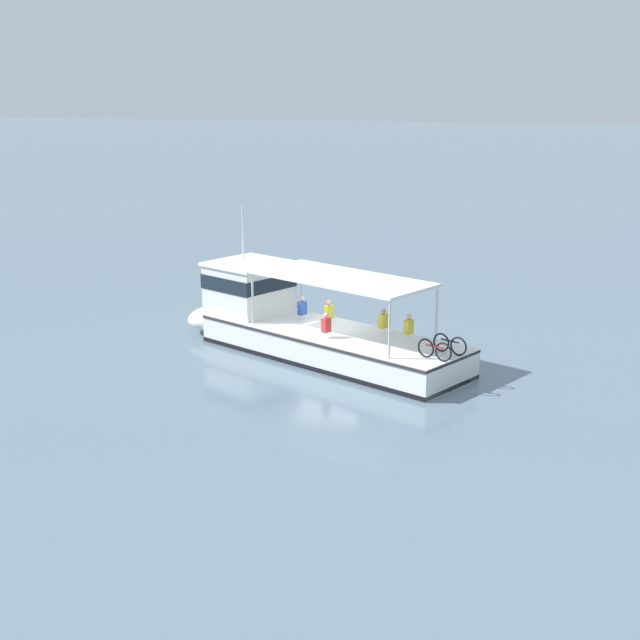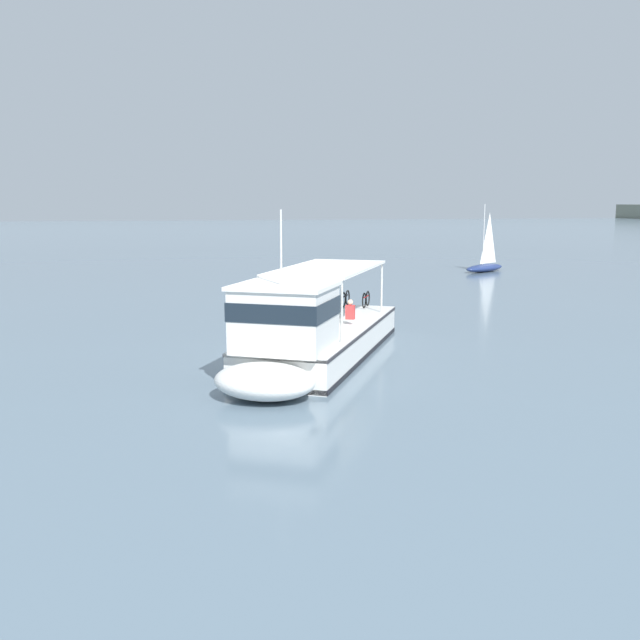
% 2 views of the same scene
% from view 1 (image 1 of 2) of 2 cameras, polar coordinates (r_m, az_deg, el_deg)
% --- Properties ---
extents(ground_plane, '(400.00, 400.00, 0.00)m').
position_cam_1_polar(ground_plane, '(34.88, 0.51, -1.95)').
color(ground_plane, slate).
extents(ferry_main, '(12.62, 8.84, 5.32)m').
position_cam_1_polar(ferry_main, '(34.64, -1.25, -0.33)').
color(ferry_main, white).
rests_on(ferry_main, ground).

